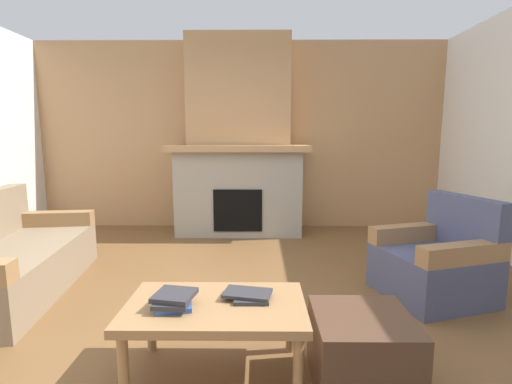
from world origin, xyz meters
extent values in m
plane|color=brown|center=(0.00, 0.00, 0.00)|extent=(9.00, 9.00, 0.00)
cube|color=tan|center=(0.00, 3.00, 1.35)|extent=(6.00, 0.12, 2.70)
cube|color=gray|center=(0.00, 2.59, 0.57)|extent=(1.70, 0.70, 1.15)
cube|color=black|center=(0.00, 2.26, 0.38)|extent=(0.64, 0.08, 0.56)
cube|color=tan|center=(0.00, 2.54, 1.19)|extent=(1.90, 0.82, 0.08)
cube|color=tan|center=(0.00, 2.69, 1.97)|extent=(1.40, 0.50, 1.47)
cube|color=#847056|center=(-1.84, 0.49, 0.20)|extent=(1.06, 1.89, 0.40)
cube|color=#997047|center=(-1.95, 1.31, 0.48)|extent=(0.85, 0.27, 0.15)
cube|color=#474C6B|center=(1.74, 0.45, 0.20)|extent=(0.95, 0.95, 0.40)
cube|color=#474C6B|center=(2.03, 0.53, 0.62)|extent=(0.35, 0.77, 0.45)
cube|color=#997047|center=(1.65, 0.74, 0.48)|extent=(0.77, 0.35, 0.15)
cube|color=#997047|center=(1.83, 0.15, 0.48)|extent=(0.77, 0.35, 0.15)
cube|color=#997047|center=(0.04, -0.61, 0.41)|extent=(1.00, 0.60, 0.05)
cylinder|color=#997047|center=(-0.40, -0.85, 0.19)|extent=(0.06, 0.06, 0.38)
cylinder|color=#997047|center=(0.48, -0.85, 0.19)|extent=(0.06, 0.06, 0.38)
cylinder|color=#997047|center=(-0.40, -0.37, 0.19)|extent=(0.06, 0.06, 0.38)
cylinder|color=#997047|center=(0.48, -0.37, 0.19)|extent=(0.06, 0.06, 0.38)
cube|color=#4C3323|center=(0.84, -0.69, 0.20)|extent=(0.52, 0.52, 0.40)
cube|color=#335699|center=(-0.18, -0.67, 0.44)|extent=(0.22, 0.20, 0.03)
cube|color=#2D2D33|center=(-0.18, -0.68, 0.47)|extent=(0.19, 0.18, 0.02)
cube|color=#2D2D33|center=(-0.18, -0.65, 0.50)|extent=(0.24, 0.23, 0.03)
cube|color=#2D2D33|center=(0.24, -0.56, 0.44)|extent=(0.20, 0.17, 0.02)
cube|color=#2D2D33|center=(0.22, -0.55, 0.46)|extent=(0.29, 0.21, 0.02)
camera|label=1|loc=(0.28, -2.55, 1.35)|focal=26.00mm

